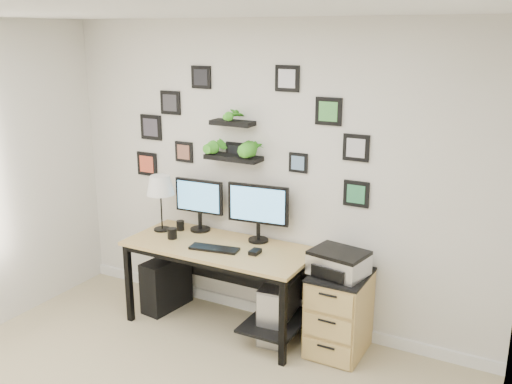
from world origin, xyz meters
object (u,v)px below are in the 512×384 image
Objects in this scene: mug at (172,233)px; file_cabinet at (339,313)px; monitor_right at (258,208)px; pc_tower_black at (166,283)px; table_lamp at (160,187)px; desk at (225,258)px; printer at (339,263)px; monitor_left at (199,201)px; pc_tower_grey at (279,309)px.

file_cabinet is at bearing 5.72° from mug.
file_cabinet is at bearing -10.05° from monitor_right.
pc_tower_black is 1.68m from file_cabinet.
monitor_right reaches higher than file_cabinet.
table_lamp is 0.76× the size of file_cabinet.
pc_tower_black is (-0.65, 0.02, -0.39)m from desk.
mug is 0.20× the size of printer.
table_lamp is at bearing -154.21° from monitor_left.
monitor_left is at bearing -179.62° from monitor_right.
desk is 2.95× the size of monitor_right.
table_lamp reaches higher than pc_tower_grey.
monitor_right reaches higher than pc_tower_grey.
desk is 0.63m from pc_tower_grey.
monitor_left is (-0.38, 0.20, 0.40)m from desk.
monitor_right is at bearing 22.95° from mug.
monitor_left reaches higher than mug.
monitor_right is at bearing 169.95° from file_cabinet.
pc_tower_black is 1.74m from printer.
desk is 0.51m from monitor_right.
desk is 3.14× the size of table_lamp.
printer is (1.69, 0.00, -0.39)m from table_lamp.
table_lamp is at bearing -170.34° from monitor_right.
pc_tower_grey is 0.72m from printer.
mug is at bearing -32.83° from table_lamp.
monitor_right is 0.92m from table_lamp.
monitor_left is 0.99× the size of pc_tower_black.
monitor_right reaches higher than mug.
table_lamp is 1.50m from pc_tower_grey.
mug is 1.49m from printer.
file_cabinet is (1.40, -0.14, -0.69)m from monitor_left.
monitor_left is at bearing 170.08° from pc_tower_grey.
table_lamp is 1.10× the size of printer.
file_cabinet is 1.45× the size of printer.
pc_tower_black is at bearing -147.42° from monitor_left.
monitor_right is at bearing 0.38° from monitor_left.
pc_tower_grey is (0.88, -0.15, -0.78)m from monitor_left.
mug is at bearing -174.28° from file_cabinet.
pc_tower_grey is (0.50, 0.04, -0.38)m from desk.
desk is 3.36× the size of monitor_left.
pc_tower_black is 0.93× the size of pc_tower_grey.
file_cabinet is at bearing 3.27° from desk.
desk is 2.39× the size of file_cabinet.
pc_tower_black is (0.04, -0.02, -0.92)m from table_lamp.
pc_tower_black is 0.72× the size of file_cabinet.
table_lamp is at bearing 147.17° from mug.
table_lamp is (-0.31, -0.15, 0.13)m from monitor_left.
monitor_left reaches higher than file_cabinet.
desk is 1.01m from printer.
printer is (1.38, -0.15, -0.26)m from monitor_left.
monitor_right is 1.06× the size of table_lamp.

